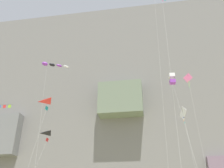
{
  "coord_description": "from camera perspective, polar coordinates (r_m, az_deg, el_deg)",
  "views": [
    {
      "loc": [
        6.31,
        -4.64,
        2.92
      ],
      "look_at": [
        2.43,
        19.61,
        16.22
      ],
      "focal_mm": 41.78,
      "sensor_mm": 36.0,
      "label": 1
    }
  ],
  "objects": [
    {
      "name": "kite_delta_upper_left",
      "position": [
        31.93,
        -13.61,
        -5.71
      ],
      "size": [
        3.27,
        2.6,
        15.26
      ],
      "color": "red",
      "rests_on": "ground"
    },
    {
      "name": "kite_box_mid_center",
      "position": [
        27.95,
        13.09,
        0.94
      ],
      "size": [
        2.14,
        2.43,
        16.97
      ],
      "color": "white",
      "rests_on": "ground"
    },
    {
      "name": "kite_diamond_low_center",
      "position": [
        38.18,
        16.61,
        -0.43
      ],
      "size": [
        1.44,
        1.74,
        22.24
      ],
      "color": "pink",
      "rests_on": "ground"
    },
    {
      "name": "kite_delta_mid_right",
      "position": [
        40.27,
        -13.51,
        -12.04
      ],
      "size": [
        3.31,
        5.93,
        14.15
      ],
      "color": "black",
      "rests_on": "ground"
    },
    {
      "name": "cliff_face",
      "position": [
        70.04,
        3.31,
        -7.62
      ],
      "size": [
        180.0,
        28.21,
        55.56
      ],
      "color": "slate",
      "rests_on": "ground"
    },
    {
      "name": "kite_windsock_far_left",
      "position": [
        51.55,
        -13.11,
        4.09
      ],
      "size": [
        4.75,
        5.73,
        30.55
      ],
      "color": "purple",
      "rests_on": "ground"
    },
    {
      "name": "kite_diamond_low_left",
      "position": [
        40.66,
        15.41,
        -6.75
      ],
      "size": [
        1.06,
        6.17,
        18.77
      ],
      "color": "white",
      "rests_on": "ground"
    }
  ]
}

